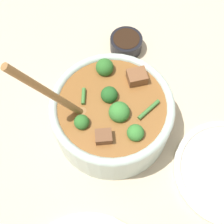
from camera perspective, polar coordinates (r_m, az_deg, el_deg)
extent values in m
plane|color=#C6B293|center=(0.64, 0.00, -2.44)|extent=(4.00, 4.00, 0.00)
cylinder|color=#B2C6BC|center=(0.60, 0.00, -0.74)|extent=(0.23, 0.23, 0.09)
torus|color=#B2C6BC|center=(0.56, 0.00, 1.19)|extent=(0.23, 0.23, 0.02)
cylinder|color=brown|center=(0.59, 0.00, -0.09)|extent=(0.20, 0.20, 0.06)
sphere|color=#2D6B28|center=(0.54, -5.78, -1.57)|extent=(0.03, 0.03, 0.03)
cylinder|color=#6B9956|center=(0.56, -5.60, -2.41)|extent=(0.01, 0.01, 0.01)
sphere|color=#387F33|center=(0.53, 4.29, -3.81)|extent=(0.03, 0.03, 0.03)
cylinder|color=#6B9956|center=(0.55, 4.14, -4.68)|extent=(0.01, 0.01, 0.01)
sphere|color=#2D6B28|center=(0.59, -1.34, 8.18)|extent=(0.03, 0.03, 0.03)
cylinder|color=#6B9956|center=(0.61, -1.30, 6.87)|extent=(0.01, 0.01, 0.02)
sphere|color=#235B23|center=(0.56, -0.51, 3.17)|extent=(0.03, 0.03, 0.03)
cylinder|color=#6B9956|center=(0.58, -0.49, 2.08)|extent=(0.01, 0.01, 0.01)
sphere|color=#387F33|center=(0.54, 0.93, -0.28)|extent=(0.04, 0.04, 0.04)
cylinder|color=#6B9956|center=(0.57, 0.89, -1.49)|extent=(0.01, 0.01, 0.02)
cube|color=brown|center=(0.58, 4.57, 6.30)|extent=(0.04, 0.04, 0.03)
cube|color=brown|center=(0.53, -1.54, -4.60)|extent=(0.04, 0.03, 0.02)
cylinder|color=#3D7533|center=(0.55, 6.75, 0.46)|extent=(0.05, 0.01, 0.01)
cylinder|color=#3D7533|center=(0.57, -5.24, 2.92)|extent=(0.02, 0.03, 0.01)
ellipsoid|color=olive|center=(0.56, -5.61, -0.11)|extent=(0.04, 0.03, 0.01)
cylinder|color=olive|center=(0.49, -11.40, 3.35)|extent=(0.09, 0.05, 0.18)
cylinder|color=black|center=(0.73, 2.59, 12.38)|extent=(0.07, 0.07, 0.03)
cylinder|color=black|center=(0.72, 2.63, 12.99)|extent=(0.06, 0.06, 0.01)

